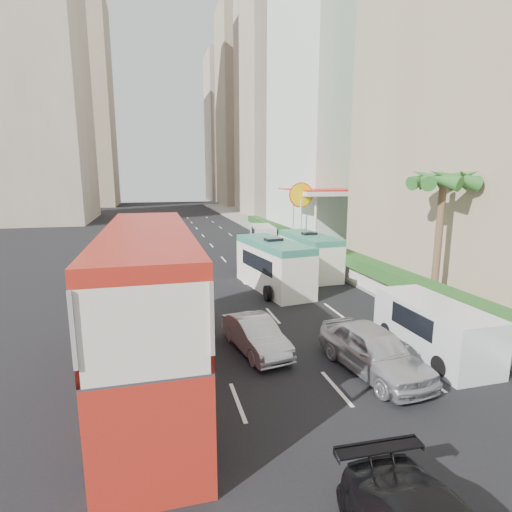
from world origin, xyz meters
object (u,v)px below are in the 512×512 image
object	(u,v)px
car_silver_lane_a	(256,351)
shell_station	(323,218)
minibus_far	(309,255)
panel_van_far	(263,235)
double_decker_bus	(151,307)
panel_van_near	(433,328)
car_silver_lane_b	(372,372)
van_asset	(261,273)
palm_tree	(438,243)
minibus_near	(273,265)

from	to	relation	value
car_silver_lane_a	shell_station	bearing A→B (deg)	50.36
minibus_far	shell_station	bearing A→B (deg)	58.66
panel_van_far	double_decker_bus	bearing A→B (deg)	-106.44
panel_van_far	shell_station	distance (m)	6.06
panel_van_near	car_silver_lane_a	bearing A→B (deg)	163.50
shell_station	car_silver_lane_b	bearing A→B (deg)	-109.72
minibus_far	panel_van_near	world-z (taller)	minibus_far
van_asset	minibus_far	world-z (taller)	minibus_far
double_decker_bus	car_silver_lane_b	world-z (taller)	double_decker_bus
panel_van_near	palm_tree	xyz separation A→B (m)	(3.56, 4.52, 2.38)
palm_tree	minibus_near	bearing A→B (deg)	140.40
panel_van_far	palm_tree	world-z (taller)	palm_tree
minibus_far	shell_station	distance (m)	11.97
car_silver_lane_b	minibus_near	bearing A→B (deg)	84.47
minibus_far	panel_van_far	xyz separation A→B (m)	(0.15, 12.51, -0.42)
minibus_near	shell_station	bearing A→B (deg)	47.40
double_decker_bus	minibus_far	xyz separation A→B (m)	(10.41, 12.50, -1.14)
car_silver_lane_a	van_asset	bearing A→B (deg)	63.78
panel_van_near	shell_station	world-z (taller)	shell_station
double_decker_bus	panel_van_near	bearing A→B (deg)	-2.92
van_asset	minibus_far	size ratio (longest dim) A/B	0.77
panel_van_far	palm_tree	distance (m)	21.40
car_silver_lane_b	panel_van_far	size ratio (longest dim) A/B	0.99
car_silver_lane_b	panel_van_near	size ratio (longest dim) A/B	0.95
car_silver_lane_a	minibus_far	world-z (taller)	minibus_far
car_silver_lane_b	panel_van_near	distance (m)	3.21
car_silver_lane_b	minibus_near	xyz separation A→B (m)	(-0.29, 10.92, 1.46)
double_decker_bus	car_silver_lane_a	size ratio (longest dim) A/B	2.77
van_asset	shell_station	xyz separation A→B (m)	(8.69, 9.39, 2.75)
double_decker_bus	minibus_near	distance (m)	11.95
double_decker_bus	van_asset	xyz separation A→B (m)	(7.31, 13.61, -2.53)
minibus_far	car_silver_lane_a	bearing A→B (deg)	-123.99
double_decker_bus	palm_tree	world-z (taller)	palm_tree
double_decker_bus	minibus_near	world-z (taller)	double_decker_bus
van_asset	panel_van_near	bearing A→B (deg)	-84.25
van_asset	panel_van_near	xyz separation A→B (m)	(2.93, -14.13, 1.00)
palm_tree	shell_station	distance (m)	19.14
car_silver_lane_b	panel_van_far	bearing A→B (deg)	75.86
car_silver_lane_a	shell_station	xyz separation A→B (m)	(12.20, 21.65, 2.75)
car_silver_lane_a	van_asset	size ratio (longest dim) A/B	0.82
minibus_far	panel_van_near	distance (m)	13.03
minibus_near	van_asset	bearing A→B (deg)	76.86
double_decker_bus	panel_van_far	xyz separation A→B (m)	(10.57, 25.01, -1.57)
van_asset	panel_van_near	size ratio (longest dim) A/B	0.97
minibus_near	shell_station	xyz separation A→B (m)	(9.00, 13.38, 1.29)
car_silver_lane_b	panel_van_near	xyz separation A→B (m)	(2.95, 0.77, 1.00)
double_decker_bus	car_silver_lane_b	distance (m)	7.83
car_silver_lane_a	car_silver_lane_b	xyz separation A→B (m)	(3.49, -2.65, 0.00)
car_silver_lane_b	shell_station	size ratio (longest dim) A/B	0.59
palm_tree	double_decker_bus	bearing A→B (deg)	-163.84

